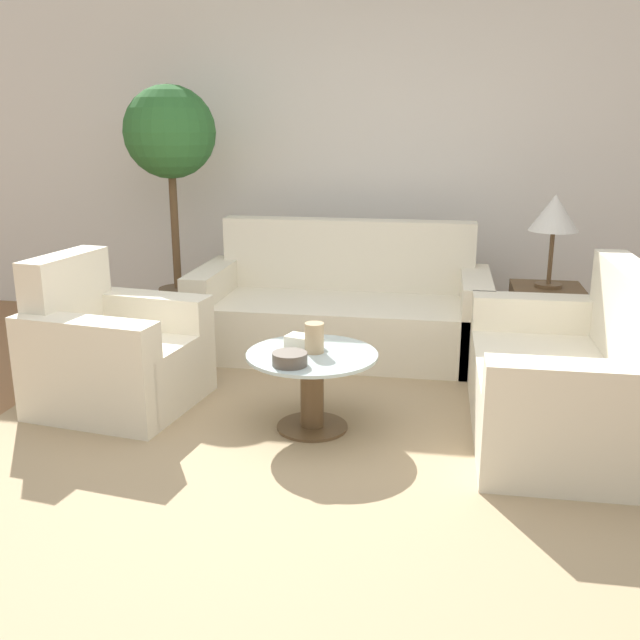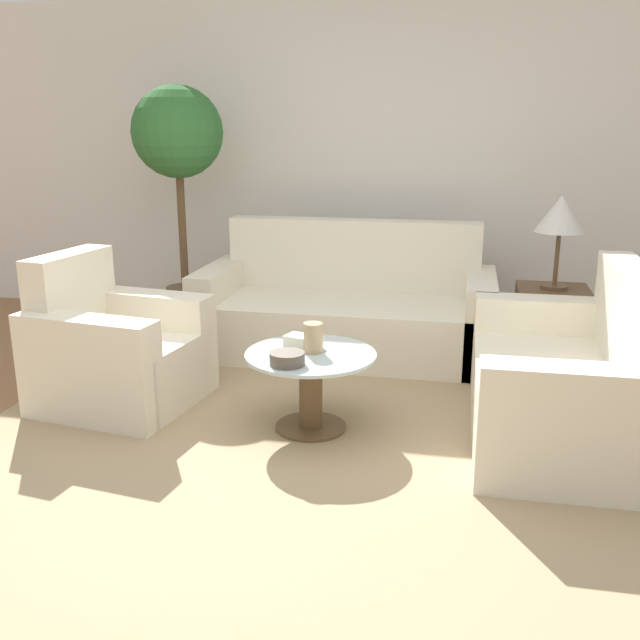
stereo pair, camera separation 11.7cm
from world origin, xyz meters
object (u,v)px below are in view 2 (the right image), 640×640
loveseat (574,387)px  book_stack (303,342)px  vase (313,338)px  bowl (287,359)px  sofa_main (347,312)px  table_lamp (561,216)px  potted_plant (178,150)px  coffee_table (311,380)px  armchair (113,355)px

loveseat → book_stack: bearing=-87.1°
vase → bowl: size_ratio=0.90×
sofa_main → table_lamp: size_ratio=3.33×
table_lamp → book_stack: 2.00m
potted_plant → vase: 2.36m
loveseat → table_lamp: size_ratio=2.35×
coffee_table → potted_plant: 2.47m
coffee_table → potted_plant: (-1.39, 1.69, 1.14)m
potted_plant → armchair: bearing=-84.1°
coffee_table → vase: bearing=62.1°
loveseat → sofa_main: bearing=-132.1°
armchair → coffee_table: size_ratio=1.33×
armchair → bowl: (1.16, -0.36, 0.18)m
vase → loveseat: bearing=6.0°
loveseat → book_stack: 1.45m
loveseat → vase: loveseat is taller
sofa_main → table_lamp: (1.42, -0.06, 0.74)m
vase → book_stack: vase is taller
table_lamp → armchair: bearing=-155.3°
armchair → bowl: size_ratio=5.25×
armchair → loveseat: size_ratio=0.64×
table_lamp → book_stack: bearing=-138.3°
sofa_main → bowl: sofa_main is taller
coffee_table → table_lamp: (1.38, 1.36, 0.75)m
loveseat → coffee_table: 1.39m
armchair → vase: size_ratio=5.83×
armchair → potted_plant: 1.91m
coffee_table → table_lamp: size_ratio=1.13×
sofa_main → table_lamp: 1.60m
sofa_main → book_stack: 1.35m
sofa_main → book_stack: sofa_main is taller
bowl → sofa_main: bearing=88.7°
table_lamp → sofa_main: bearing=177.6°
table_lamp → vase: table_lamp is taller
sofa_main → bowl: (-0.04, -1.63, 0.18)m
sofa_main → coffee_table: (0.04, -1.42, -0.01)m
sofa_main → loveseat: (1.41, -1.26, 0.00)m
table_lamp → book_stack: (-1.44, -1.28, -0.56)m
loveseat → book_stack: (-1.44, -0.08, 0.18)m
sofa_main → vase: (0.05, -1.40, 0.23)m
loveseat → vase: (-1.37, -0.14, 0.23)m
sofa_main → armchair: size_ratio=2.21×
bowl → table_lamp: bearing=47.2°
armchair → potted_plant: bearing=14.2°
potted_plant → vase: (1.40, -1.67, -0.90)m
book_stack → armchair: bearing=-167.3°
sofa_main → book_stack: (-0.02, -1.34, 0.18)m
sofa_main → coffee_table: 1.42m
coffee_table → bowl: 0.29m
potted_plant → bowl: bearing=-55.3°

